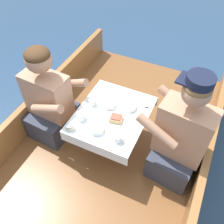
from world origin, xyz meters
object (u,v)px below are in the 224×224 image
at_px(tin_can, 70,127).
at_px(person_port, 50,102).
at_px(sandwich, 116,118).
at_px(coffee_cup_starboard, 81,116).
at_px(coffee_cup_port, 118,138).
at_px(coffee_cup_center, 93,102).
at_px(person_starboard, 180,138).

bearing_deg(tin_can, person_port, 149.03).
bearing_deg(sandwich, coffee_cup_starboard, -159.29).
bearing_deg(coffee_cup_port, sandwich, 118.64).
bearing_deg(tin_can, sandwich, 38.27).
bearing_deg(tin_can, coffee_cup_port, 8.52).
bearing_deg(coffee_cup_center, coffee_cup_port, -36.25).
height_order(person_port, coffee_cup_port, person_port).
bearing_deg(coffee_cup_center, person_starboard, -2.09).
height_order(person_port, person_starboard, person_starboard).
relative_size(coffee_cup_port, coffee_cup_center, 1.01).
bearing_deg(sandwich, person_starboard, 6.60).
xyz_separation_m(person_starboard, coffee_cup_port, (-0.43, -0.24, 0.04)).
relative_size(coffee_cup_port, tin_can, 1.43).
height_order(sandwich, tin_can, sandwich).
distance_m(person_port, coffee_cup_center, 0.41).
bearing_deg(tin_can, coffee_cup_center, 84.72).
bearing_deg(coffee_cup_port, coffee_cup_starboard, 168.68).
relative_size(coffee_cup_starboard, coffee_cup_center, 1.06).
height_order(person_port, coffee_cup_center, person_port).
relative_size(person_port, coffee_cup_port, 9.94).
height_order(person_starboard, coffee_cup_starboard, person_starboard).
bearing_deg(person_starboard, person_port, 10.94).
xyz_separation_m(person_port, coffee_cup_center, (0.39, 0.11, 0.07)).
xyz_separation_m(coffee_cup_starboard, tin_can, (-0.03, -0.13, -0.01)).
height_order(person_starboard, coffee_cup_center, person_starboard).
bearing_deg(coffee_cup_center, coffee_cup_starboard, -90.99).
bearing_deg(tin_can, coffee_cup_starboard, 78.59).
bearing_deg(coffee_cup_starboard, sandwich, 20.71).
xyz_separation_m(coffee_cup_port, tin_can, (-0.39, -0.06, -0.00)).
distance_m(sandwich, coffee_cup_center, 0.28).
height_order(coffee_cup_port, coffee_cup_center, coffee_cup_port).
distance_m(person_port, coffee_cup_starboard, 0.41).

